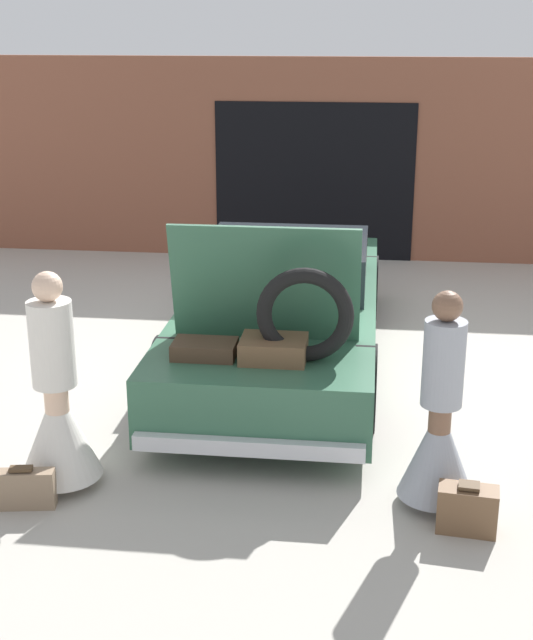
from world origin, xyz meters
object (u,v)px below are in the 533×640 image
(person_left, at_px, (57,412))
(person_right, at_px, (439,431))
(car, at_px, (283,310))
(suitcase_beside_left_person, at_px, (23,489))
(suitcase_beside_right_person, at_px, (467,509))

(person_left, bearing_deg, person_right, 100.67)
(car, relative_size, person_left, 3.02)
(car, bearing_deg, suitcase_beside_left_person, -116.77)
(person_right, bearing_deg, suitcase_beside_left_person, 88.06)
(car, distance_m, person_right, 2.93)
(suitcase_beside_right_person, bearing_deg, person_left, 174.18)
(person_right, bearing_deg, car, 17.55)
(person_left, height_order, suitcase_beside_left_person, person_left)
(person_left, xyz_separation_m, suitcase_beside_left_person, (-0.16, -0.36, -0.44))
(car, relative_size, person_right, 3.13)
(suitcase_beside_right_person, bearing_deg, suitcase_beside_left_person, -178.81)
(car, distance_m, person_left, 2.97)
(suitcase_beside_left_person, height_order, suitcase_beside_right_person, suitcase_beside_right_person)
(car, xyz_separation_m, suitcase_beside_right_person, (1.54, -2.94, -0.39))
(person_left, relative_size, suitcase_beside_left_person, 3.51)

